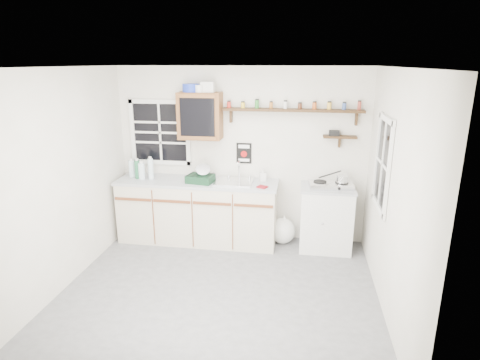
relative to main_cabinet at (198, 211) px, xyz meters
name	(u,v)px	position (x,y,z in m)	size (l,w,h in m)	color
room	(218,188)	(0.58, -1.30, 0.79)	(3.64, 3.24, 2.54)	#525255
main_cabinet	(198,211)	(0.00, 0.00, 0.00)	(2.31, 0.63, 0.92)	beige
right_cabinet	(326,218)	(1.83, 0.03, -0.01)	(0.73, 0.57, 0.91)	silver
sink	(234,182)	(0.54, 0.01, 0.47)	(0.52, 0.44, 0.29)	silver
upper_cabinet	(200,116)	(0.03, 0.14, 1.36)	(0.60, 0.32, 0.65)	brown
upper_cabinet_clutter	(198,88)	(0.01, 0.14, 1.75)	(0.45, 0.24, 0.14)	#1930A7
spice_shelf	(293,110)	(1.31, 0.21, 1.46)	(1.91, 0.18, 0.33)	black
secondary_shelf	(338,136)	(1.94, 0.22, 1.12)	(0.45, 0.16, 0.24)	black
warning_sign	(244,153)	(0.63, 0.29, 0.82)	(0.22, 0.02, 0.30)	black
window_back	(160,132)	(-0.62, 0.29, 1.09)	(0.93, 0.03, 0.98)	black
window_right	(383,164)	(2.37, -0.75, 0.99)	(0.03, 0.78, 1.08)	black
water_bottles	(140,169)	(-0.84, 0.00, 0.59)	(0.40, 0.18, 0.33)	silver
dish_rack	(201,176)	(0.08, -0.07, 0.55)	(0.40, 0.32, 0.27)	black
soap_bottle	(263,175)	(0.93, 0.12, 0.55)	(0.09, 0.09, 0.19)	silver
rag	(262,187)	(0.96, -0.17, 0.47)	(0.13, 0.11, 0.02)	maroon
hotplate	(331,185)	(1.87, 0.01, 0.49)	(0.61, 0.37, 0.08)	silver
saucepan	(341,179)	(2.01, 0.01, 0.57)	(0.39, 0.23, 0.17)	silver
trash_bag	(283,230)	(1.24, 0.10, -0.27)	(0.39, 0.36, 0.45)	silver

